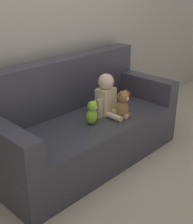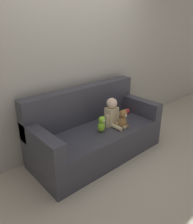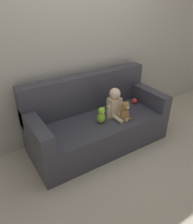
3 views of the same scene
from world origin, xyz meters
name	(u,v)px [view 2 (image 2 of 3)]	position (x,y,z in m)	size (l,w,h in m)	color
ground_plane	(98,154)	(0.00, 0.00, 0.00)	(12.00, 12.00, 0.00)	#B7AD99
wall_back	(74,61)	(0.00, 0.50, 1.30)	(8.00, 0.05, 2.60)	#ADA89E
couch	(95,133)	(0.00, 0.06, 0.33)	(1.89, 0.83, 0.96)	#383842
person_baby	(112,114)	(0.22, -0.06, 0.61)	(0.26, 0.31, 0.41)	beige
teddy_bear_brown	(123,120)	(0.26, -0.23, 0.56)	(0.16, 0.12, 0.27)	olive
plush_toy_side	(102,124)	(-0.03, -0.11, 0.54)	(0.11, 0.10, 0.22)	#8CD133
toy_ball	(127,111)	(0.70, 0.07, 0.47)	(0.09, 0.09, 0.09)	red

